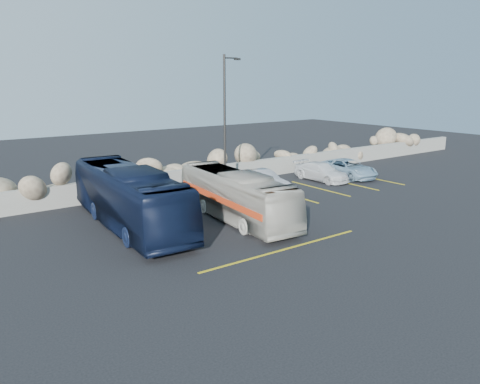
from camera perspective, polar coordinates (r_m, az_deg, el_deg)
ground at (r=19.40m, az=8.02°, el=-6.53°), size 90.00×90.00×0.00m
seawall at (r=28.71m, az=-8.77°, el=1.30°), size 60.00×0.40×1.20m
riprap_pile at (r=29.63m, az=-9.89°, el=3.02°), size 54.00×2.80×2.60m
parking_lines at (r=26.31m, az=6.91°, el=-1.10°), size 18.16×9.36×0.01m
lamppost at (r=27.33m, az=-1.78°, el=8.68°), size 1.14×0.18×8.00m
vintage_bus at (r=22.50m, az=-0.51°, el=-0.42°), size 2.78×8.65×2.37m
tour_coach at (r=21.91m, az=-13.36°, el=-0.61°), size 2.95×10.14×2.79m
car_b at (r=28.02m, az=2.68°, el=1.28°), size 1.47×4.08×1.34m
car_c at (r=31.83m, az=9.89°, el=2.45°), size 1.79×4.14×1.19m
car_d at (r=33.26m, az=13.01°, el=2.82°), size 2.39×4.61×1.24m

